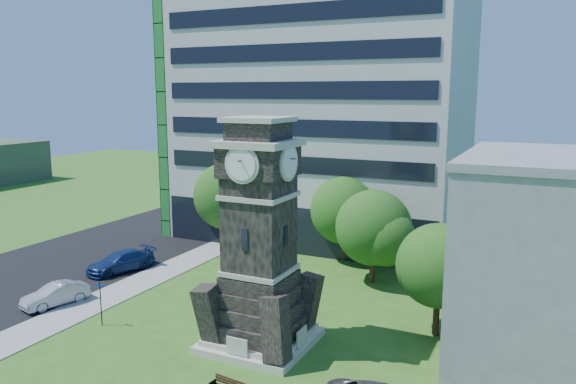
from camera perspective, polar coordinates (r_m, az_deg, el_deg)
The scene contains 12 objects.
ground at distance 31.46m, azimuth -9.61°, elevation -15.37°, with size 160.00×160.00×0.00m, color #2F611B.
sidewalk at distance 40.63m, azimuth -16.63°, elevation -9.63°, with size 3.00×70.00×0.06m, color gray.
street at distance 46.57m, azimuth -24.49°, elevation -7.61°, with size 14.00×80.00×0.02m, color black.
clock_tower at distance 29.67m, azimuth -2.91°, elevation -5.90°, with size 5.40×5.40×12.22m.
office_tall at distance 52.77m, azimuth 3.57°, elevation 10.92°, with size 26.20×15.11×28.60m.
car_street_mid at distance 39.38m, azimuth -22.54°, elevation -9.62°, with size 1.45×4.16×1.37m, color #919398.
car_street_north at distance 44.82m, azimuth -16.65°, elevation -6.78°, with size 2.15×5.28×1.53m, color navy.
street_sign at distance 34.90m, azimuth -18.51°, elevation -10.25°, with size 0.63×0.06×2.61m.
tree_nw at distance 50.23m, azimuth -6.11°, elevation -0.60°, with size 6.62×6.02×7.36m.
tree_nc at distance 45.14m, azimuth 5.83°, elevation -2.04°, with size 6.02×5.48×6.91m.
tree_ne at distance 40.13m, azimuth 8.77°, elevation -3.82°, with size 5.94×5.40×6.74m.
tree_east at distance 32.19m, azimuth 15.16°, elevation -7.51°, with size 5.16×4.69×6.41m.
Camera 1 is at (16.67, -23.04, 13.45)m, focal length 35.00 mm.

